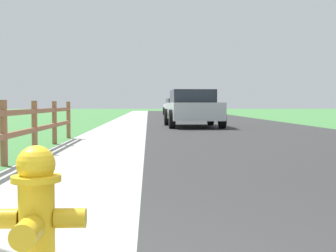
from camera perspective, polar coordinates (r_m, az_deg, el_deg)
name	(u,v)px	position (r m, az deg, el deg)	size (l,w,h in m)	color
ground_plane	(147,120)	(26.91, -2.55, 0.69)	(120.00, 120.00, 0.00)	#427F3F
road_asphalt	(204,119)	(29.11, 4.37, 0.85)	(7.00, 66.00, 0.01)	#2E2E2E
curb_concrete	(98,119)	(29.07, -8.46, 0.82)	(6.00, 66.00, 0.01)	#AAACA4
grass_verge	(74,119)	(29.27, -11.38, 0.82)	(5.00, 66.00, 0.00)	#427F3F
fire_hydrant	(36,211)	(2.77, -15.73, -9.89)	(0.55, 0.46, 0.72)	yellow
rail_fence	(4,128)	(7.52, -19.29, -0.24)	(0.11, 11.62, 1.01)	#8E5B3F
parked_suv_silver	(193,108)	(19.41, 3.00, 2.20)	(2.26, 4.53, 1.52)	#B7BABF
parked_car_beige	(190,107)	(29.72, 2.65, 2.37)	(2.28, 4.37, 1.52)	#C6B793
parked_car_white	(177,107)	(38.43, 1.09, 2.34)	(2.21, 4.88, 1.37)	white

